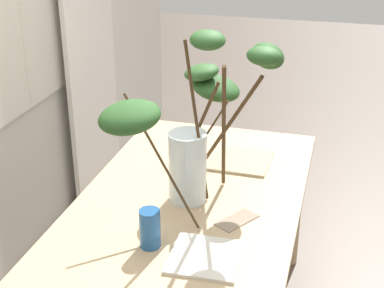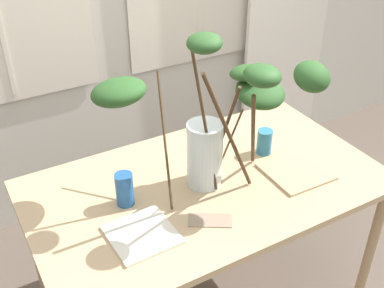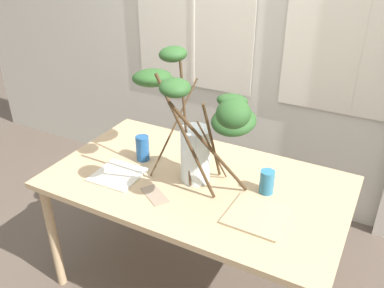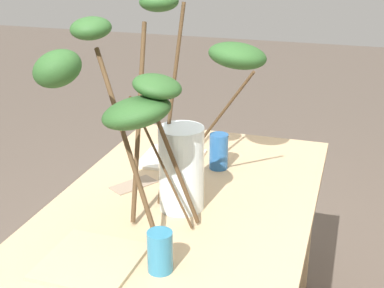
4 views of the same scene
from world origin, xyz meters
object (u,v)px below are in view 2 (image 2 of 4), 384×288
drinking_glass_blue_right (264,142)px  plate_square_left (142,234)px  drinking_glass_blue_left (125,189)px  dining_table (207,194)px  vase_with_branches (212,116)px  plate_square_right (296,171)px

drinking_glass_blue_right → plate_square_left: size_ratio=0.50×
drinking_glass_blue_right → drinking_glass_blue_left: bearing=-178.3°
dining_table → plate_square_left: size_ratio=6.38×
drinking_glass_blue_left → drinking_glass_blue_right: 0.73m
drinking_glass_blue_right → vase_with_branches: bearing=-165.6°
plate_square_right → vase_with_branches: bearing=163.8°
plate_square_left → plate_square_right: same height
dining_table → plate_square_left: bearing=-157.1°
dining_table → vase_with_branches: size_ratio=1.82×
dining_table → vase_with_branches: vase_with_branches is taller
drinking_glass_blue_right → dining_table: bearing=-169.6°
drinking_glass_blue_left → drinking_glass_blue_right: (0.73, 0.02, -0.01)m
plate_square_left → plate_square_right: (0.78, 0.03, 0.00)m
drinking_glass_blue_right → plate_square_right: size_ratio=0.46×
plate_square_right → drinking_glass_blue_right: bearing=98.0°
dining_table → plate_square_left: (-0.39, -0.17, 0.07)m
drinking_glass_blue_left → plate_square_right: bearing=-13.6°
drinking_glass_blue_left → plate_square_right: size_ratio=0.54×
drinking_glass_blue_right → plate_square_right: 0.22m
vase_with_branches → plate_square_right: vase_with_branches is taller
dining_table → plate_square_right: size_ratio=5.83×
drinking_glass_blue_right → plate_square_left: (-0.76, -0.23, -0.06)m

